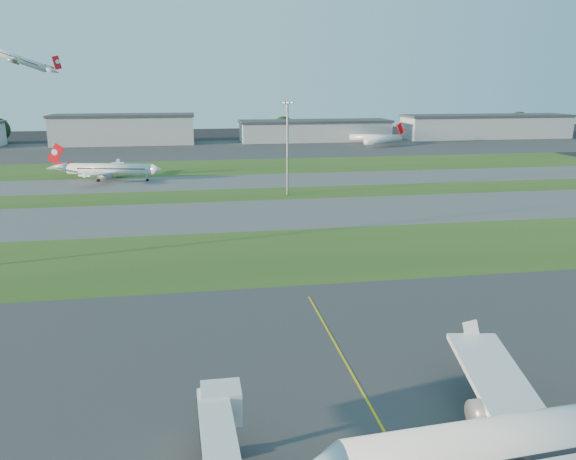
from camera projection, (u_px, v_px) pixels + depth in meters
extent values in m
plane|color=black|center=(322.00, 417.00, 52.97)|extent=(700.00, 700.00, 0.00)
cube|color=#333335|center=(322.00, 417.00, 52.97)|extent=(300.00, 70.00, 0.01)
cube|color=#294C19|center=(258.00, 255.00, 102.55)|extent=(300.00, 34.00, 0.01)
cube|color=#515154|center=(242.00, 215.00, 134.01)|extent=(300.00, 32.00, 0.01)
cube|color=#294C19|center=(234.00, 195.00, 157.85)|extent=(300.00, 18.00, 0.01)
cube|color=#515154|center=(229.00, 182.00, 178.83)|extent=(300.00, 26.00, 0.01)
cube|color=#294C19|center=(223.00, 167.00, 210.29)|extent=(300.00, 40.00, 0.01)
cube|color=#333335|center=(216.00, 149.00, 267.50)|extent=(400.00, 80.00, 0.01)
cube|color=gold|center=(373.00, 412.00, 53.78)|extent=(0.25, 60.00, 0.02)
cube|color=white|center=(221.00, 403.00, 47.93)|extent=(3.40, 3.00, 3.00)
cylinder|color=gray|center=(223.00, 441.00, 46.73)|extent=(0.70, 0.70, 3.20)
cube|color=black|center=(224.00, 454.00, 47.05)|extent=(2.20, 1.20, 0.70)
cylinder|color=white|center=(556.00, 437.00, 42.14)|extent=(34.03, 6.53, 4.28)
cube|color=white|center=(499.00, 382.00, 51.02)|extent=(7.98, 17.54, 1.74)
cylinder|color=slate|center=(497.00, 411.00, 48.62)|extent=(4.90, 2.90, 2.59)
cylinder|color=white|center=(110.00, 169.00, 179.64)|extent=(27.65, 9.85, 3.50)
cube|color=red|center=(56.00, 154.00, 179.58)|extent=(5.88, 1.71, 6.96)
cube|color=white|center=(116.00, 167.00, 186.92)|extent=(4.25, 13.83, 1.42)
cube|color=white|center=(98.00, 174.00, 172.71)|extent=(10.05, 14.15, 1.42)
cylinder|color=slate|center=(118.00, 171.00, 185.13)|extent=(4.25, 2.96, 2.12)
cylinder|color=slate|center=(106.00, 176.00, 174.83)|extent=(4.25, 2.96, 2.12)
cylinder|color=white|center=(16.00, 58.00, 227.28)|extent=(23.62, 6.88, 2.97)
cube|color=red|center=(54.00, 49.00, 231.03)|extent=(5.05, 1.12, 5.92)
cube|color=white|center=(16.00, 59.00, 221.92)|extent=(7.93, 12.15, 1.21)
cube|color=white|center=(20.00, 60.00, 233.33)|extent=(4.39, 11.96, 1.21)
cylinder|color=slate|center=(14.00, 61.00, 223.33)|extent=(3.54, 2.33, 1.80)
cylinder|color=slate|center=(16.00, 62.00, 231.61)|extent=(3.54, 2.33, 1.80)
cylinder|color=white|center=(383.00, 140.00, 277.41)|extent=(23.86, 16.27, 3.20)
cube|color=red|center=(400.00, 129.00, 284.45)|extent=(4.57, 2.95, 6.16)
cylinder|color=white|center=(375.00, 137.00, 290.58)|extent=(25.87, 10.30, 3.20)
cube|color=red|center=(401.00, 128.00, 287.95)|extent=(5.05, 1.73, 6.16)
cylinder|color=gray|center=(287.00, 150.00, 155.21)|extent=(0.60, 0.60, 25.00)
cube|color=gray|center=(287.00, 103.00, 151.94)|extent=(3.20, 0.50, 0.80)
cube|color=#FFF2CC|center=(287.00, 103.00, 151.94)|extent=(2.80, 0.70, 0.35)
cube|color=#A3A6AB|center=(124.00, 130.00, 287.02)|extent=(70.00, 22.00, 14.00)
cube|color=#383A3F|center=(123.00, 115.00, 285.09)|extent=(71.40, 23.00, 1.20)
cube|color=#A3A6AB|center=(315.00, 132.00, 303.78)|extent=(80.00, 22.00, 10.00)
cube|color=#383A3F|center=(315.00, 121.00, 302.36)|extent=(81.60, 23.00, 1.20)
cube|color=#A3A6AB|center=(486.00, 127.00, 319.78)|extent=(95.00, 22.00, 12.00)
cube|color=#383A3F|center=(487.00, 116.00, 318.11)|extent=(96.90, 23.00, 1.20)
cylinder|color=black|center=(175.00, 138.00, 302.89)|extent=(1.00, 1.00, 3.60)
sphere|color=black|center=(174.00, 130.00, 301.86)|extent=(9.90, 9.90, 9.90)
cylinder|color=black|center=(283.00, 135.00, 315.43)|extent=(1.00, 1.00, 4.20)
sphere|color=black|center=(283.00, 127.00, 314.23)|extent=(11.55, 11.55, 11.55)
cylinder|color=black|center=(411.00, 134.00, 325.76)|extent=(1.00, 1.00, 3.80)
sphere|color=black|center=(412.00, 126.00, 324.68)|extent=(10.45, 10.45, 10.45)
cylinder|color=black|center=(518.00, 131.00, 340.85)|extent=(1.00, 1.00, 4.60)
sphere|color=black|center=(519.00, 122.00, 339.54)|extent=(12.65, 12.65, 12.65)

